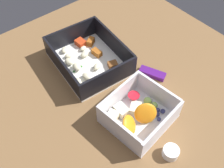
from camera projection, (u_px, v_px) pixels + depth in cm
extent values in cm
cube|color=brown|center=(116.00, 96.00, 63.96)|extent=(80.00, 80.00, 2.00)
cube|color=white|center=(90.00, 63.00, 69.38)|extent=(21.78, 18.52, 0.60)
cube|color=black|center=(71.00, 35.00, 71.95)|extent=(2.18, 16.65, 5.84)
cube|color=black|center=(109.00, 78.00, 61.77)|extent=(2.18, 16.65, 5.84)
cube|color=black|center=(114.00, 43.00, 69.67)|extent=(19.06, 2.41, 5.84)
cube|color=black|center=(62.00, 67.00, 64.06)|extent=(19.06, 2.41, 5.84)
ellipsoid|color=beige|center=(83.00, 48.00, 71.56)|extent=(1.87, 2.33, 1.02)
ellipsoid|color=beige|center=(95.00, 82.00, 63.75)|extent=(2.80, 2.37, 1.19)
ellipsoid|color=beige|center=(68.00, 56.00, 69.67)|extent=(2.29, 2.55, 1.05)
ellipsoid|color=beige|center=(85.00, 54.00, 69.83)|extent=(2.13, 2.77, 1.27)
ellipsoid|color=beige|center=(97.00, 67.00, 66.98)|extent=(2.62, 2.90, 1.19)
ellipsoid|color=beige|center=(65.00, 50.00, 71.02)|extent=(2.74, 2.90, 1.19)
ellipsoid|color=beige|center=(77.00, 67.00, 66.72)|extent=(3.09, 2.40, 1.41)
ellipsoid|color=beige|center=(87.00, 76.00, 64.68)|extent=(3.09, 2.46, 1.37)
ellipsoid|color=beige|center=(78.00, 82.00, 63.68)|extent=(2.99, 2.73, 1.23)
ellipsoid|color=beige|center=(69.00, 62.00, 68.03)|extent=(3.05, 2.46, 1.34)
cube|color=#AD5B1E|center=(97.00, 53.00, 70.43)|extent=(3.10, 1.99, 1.55)
cube|color=#AD5B1E|center=(91.00, 42.00, 73.12)|extent=(2.81, 3.17, 1.75)
cube|color=brown|center=(113.00, 65.00, 67.61)|extent=(2.83, 3.03, 1.41)
cube|color=red|center=(81.00, 43.00, 72.97)|extent=(3.15, 2.63, 1.56)
cube|color=#387A33|center=(74.00, 65.00, 68.27)|extent=(0.60, 0.40, 0.20)
cube|color=#387A33|center=(74.00, 71.00, 66.91)|extent=(0.60, 0.40, 0.20)
cube|color=#387A33|center=(81.00, 66.00, 68.05)|extent=(0.60, 0.40, 0.20)
cube|color=white|center=(138.00, 118.00, 58.40)|extent=(14.81, 15.74, 0.60)
cube|color=white|center=(119.00, 95.00, 58.62)|extent=(2.38, 14.16, 5.67)
cube|color=white|center=(162.00, 128.00, 53.27)|extent=(2.38, 14.16, 5.67)
cube|color=white|center=(158.00, 93.00, 59.03)|extent=(11.90, 2.10, 5.67)
cube|color=white|center=(119.00, 131.00, 52.86)|extent=(11.90, 2.10, 5.67)
ellipsoid|color=orange|center=(129.00, 125.00, 54.23)|extent=(5.85, 5.96, 4.52)
ellipsoid|color=orange|center=(145.00, 114.00, 55.61)|extent=(5.94, 6.29, 5.11)
cube|color=#F4EACC|center=(137.00, 107.00, 58.77)|extent=(3.71, 3.93, 1.89)
cube|color=#F4EACC|center=(121.00, 110.00, 58.25)|extent=(3.24, 2.43, 1.94)
cube|color=#F4EACC|center=(112.00, 118.00, 56.99)|extent=(3.50, 3.94, 1.95)
sphere|color=#9ECC60|center=(154.00, 105.00, 59.26)|extent=(1.65, 1.65, 1.65)
sphere|color=#9ECC60|center=(148.00, 101.00, 59.82)|extent=(1.98, 1.98, 1.98)
sphere|color=#9ECC60|center=(148.00, 109.00, 58.48)|extent=(1.94, 1.94, 1.94)
cone|color=red|center=(133.00, 98.00, 60.21)|extent=(2.85, 2.85, 2.28)
sphere|color=navy|center=(159.00, 119.00, 57.31)|extent=(0.96, 0.96, 0.96)
sphere|color=navy|center=(157.00, 114.00, 58.01)|extent=(1.10, 1.10, 1.10)
sphere|color=navy|center=(158.00, 110.00, 58.75)|extent=(1.12, 1.12, 1.12)
sphere|color=navy|center=(163.00, 111.00, 58.55)|extent=(1.14, 1.14, 1.14)
cube|color=#51197A|center=(152.00, 73.00, 66.64)|extent=(7.36, 5.09, 1.20)
cylinder|color=white|center=(171.00, 152.00, 52.34)|extent=(3.45, 3.45, 2.18)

